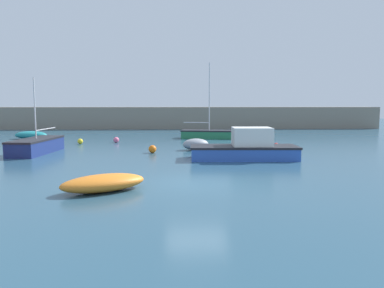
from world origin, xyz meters
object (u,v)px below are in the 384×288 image
motorboat_grey_hull (246,148)px  mooring_buoy_orange (152,149)px  rowboat_blue_near (31,135)px  sailboat_twin_hulled (37,146)px  fishing_dinghy_green (196,144)px  open_tender_yellow (103,183)px  mooring_buoy_red (276,145)px  sailboat_tall_mast (209,134)px  mooring_buoy_yellow (80,141)px  mooring_buoy_pink (116,140)px

motorboat_grey_hull → mooring_buoy_orange: motorboat_grey_hull is taller
rowboat_blue_near → sailboat_twin_hulled: (4.05, -9.74, 0.14)m
fishing_dinghy_green → sailboat_twin_hulled: sailboat_twin_hulled is taller
open_tender_yellow → mooring_buoy_red: open_tender_yellow is taller
motorboat_grey_hull → sailboat_tall_mast: 12.73m
mooring_buoy_orange → mooring_buoy_yellow: (-6.06, 5.61, -0.05)m
rowboat_blue_near → mooring_buoy_red: (20.30, -7.64, -0.17)m
open_tender_yellow → mooring_buoy_yellow: (-4.90, 16.19, -0.11)m
motorboat_grey_hull → sailboat_twin_hulled: (-13.09, 3.08, -0.16)m
mooring_buoy_orange → mooring_buoy_pink: bearing=117.5°
open_tender_yellow → sailboat_twin_hulled: size_ratio=0.62×
rowboat_blue_near → sailboat_tall_mast: bearing=-175.1°
sailboat_tall_mast → mooring_buoy_orange: sailboat_tall_mast is taller
rowboat_blue_near → mooring_buoy_red: 21.69m
fishing_dinghy_green → sailboat_tall_mast: sailboat_tall_mast is taller
sailboat_tall_mast → open_tender_yellow: bearing=-95.4°
mooring_buoy_yellow → motorboat_grey_hull: bearing=-36.2°
mooring_buoy_pink → mooring_buoy_yellow: (-2.71, -0.83, -0.02)m
mooring_buoy_pink → rowboat_blue_near: bearing=157.0°
sailboat_twin_hulled → mooring_buoy_pink: size_ratio=11.95×
rowboat_blue_near → sailboat_tall_mast: 16.12m
rowboat_blue_near → fishing_dinghy_green: bearing=155.0°
mooring_buoy_red → mooring_buoy_yellow: bearing=167.3°
sailboat_tall_mast → mooring_buoy_orange: (-4.59, -9.76, -0.16)m
rowboat_blue_near → sailboat_twin_hulled: size_ratio=0.54×
fishing_dinghy_green → mooring_buoy_yellow: fishing_dinghy_green is taller
fishing_dinghy_green → sailboat_twin_hulled: (-10.39, -1.26, 0.09)m
sailboat_tall_mast → mooring_buoy_pink: sailboat_tall_mast is taller
motorboat_grey_hull → rowboat_blue_near: (-17.14, 12.82, -0.30)m
motorboat_grey_hull → open_tender_yellow: 10.22m
fishing_dinghy_green → mooring_buoy_yellow: 9.90m
mooring_buoy_red → mooring_buoy_pink: 12.82m
fishing_dinghy_green → mooring_buoy_pink: fishing_dinghy_green is taller
rowboat_blue_near → mooring_buoy_orange: bearing=144.7°
mooring_buoy_red → rowboat_blue_near: bearing=159.4°
fishing_dinghy_green → open_tender_yellow: fishing_dinghy_green is taller
fishing_dinghy_green → sailboat_tall_mast: bearing=-115.4°
mooring_buoy_orange → mooring_buoy_yellow: bearing=137.2°
motorboat_grey_hull → mooring_buoy_pink: (-8.96, 9.36, -0.42)m
mooring_buoy_orange → mooring_buoy_yellow: mooring_buoy_orange is taller
rowboat_blue_near → mooring_buoy_red: bearing=164.8°
mooring_buoy_orange → open_tender_yellow: bearing=-96.3°
open_tender_yellow → mooring_buoy_orange: open_tender_yellow is taller
mooring_buoy_red → mooring_buoy_yellow: 15.20m
mooring_buoy_red → mooring_buoy_yellow: size_ratio=0.89×
mooring_buoy_pink → mooring_buoy_yellow: bearing=-163.0°
rowboat_blue_near → mooring_buoy_orange: rowboat_blue_near is taller
sailboat_twin_hulled → mooring_buoy_red: size_ratio=14.67×
motorboat_grey_hull → mooring_buoy_orange: bearing=-25.3°
sailboat_twin_hulled → mooring_buoy_yellow: sailboat_twin_hulled is taller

